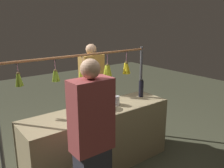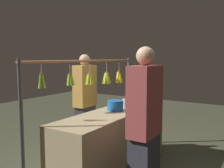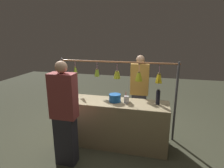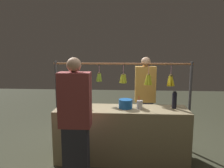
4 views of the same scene
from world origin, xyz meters
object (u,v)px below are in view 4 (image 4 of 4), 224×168
(water_bottle, at_px, (174,100))
(vendor_person, at_px, (145,100))
(customer_person, at_px, (75,124))
(blue_bucket, at_px, (126,104))
(drink_cup, at_px, (140,105))

(water_bottle, xyz_separation_m, vendor_person, (0.39, -0.77, -0.18))
(water_bottle, xyz_separation_m, customer_person, (1.38, 0.76, -0.15))
(water_bottle, bearing_deg, blue_bucket, 3.10)
(drink_cup, bearing_deg, blue_bucket, -8.42)
(water_bottle, relative_size, customer_person, 0.16)
(water_bottle, bearing_deg, vendor_person, -62.98)
(water_bottle, distance_m, vendor_person, 0.88)
(vendor_person, bearing_deg, water_bottle, 117.02)
(vendor_person, bearing_deg, blue_bucket, 65.65)
(drink_cup, xyz_separation_m, vendor_person, (-0.15, -0.84, -0.12))
(blue_bucket, bearing_deg, vendor_person, -114.35)
(drink_cup, bearing_deg, water_bottle, -172.26)
(vendor_person, bearing_deg, drink_cup, 80.03)
(drink_cup, height_order, vendor_person, vendor_person)
(water_bottle, xyz_separation_m, blue_bucket, (0.76, 0.04, -0.06))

